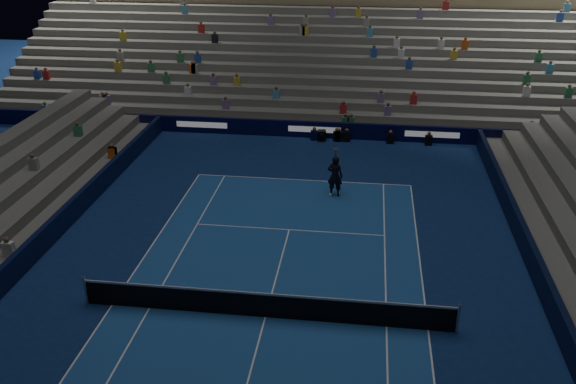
{
  "coord_description": "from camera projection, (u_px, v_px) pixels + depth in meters",
  "views": [
    {
      "loc": [
        3.05,
        -17.33,
        12.79
      ],
      "look_at": [
        0.0,
        6.0,
        2.0
      ],
      "focal_mm": 38.8,
      "sensor_mm": 36.0,
      "label": 1
    }
  ],
  "objects": [
    {
      "name": "tennis_player",
      "position": [
        335.0,
        176.0,
        29.91
      ],
      "size": [
        0.83,
        0.62,
        2.05
      ],
      "primitive_type": "imported",
      "rotation": [
        0.0,
        0.0,
        2.95
      ],
      "color": "black",
      "rests_on": "ground"
    },
    {
      "name": "sponsor_barrier_east",
      "position": [
        563.0,
        328.0,
        19.96
      ],
      "size": [
        0.25,
        37.0,
        1.0
      ],
      "primitive_type": "cube",
      "color": "black",
      "rests_on": "ground"
    },
    {
      "name": "broadcast_camera",
      "position": [
        322.0,
        135.0,
        37.36
      ],
      "size": [
        0.52,
        0.94,
        0.61
      ],
      "color": "black",
      "rests_on": "ground"
    },
    {
      "name": "tennis_net",
      "position": [
        265.0,
        305.0,
        21.1
      ],
      "size": [
        12.9,
        0.1,
        1.1
      ],
      "color": "#B2B2B7",
      "rests_on": "ground"
    },
    {
      "name": "sponsor_barrier_far",
      "position": [
        315.0,
        130.0,
        37.78
      ],
      "size": [
        44.0,
        0.25,
        1.0
      ],
      "primitive_type": "cube",
      "color": "black",
      "rests_on": "ground"
    },
    {
      "name": "grandstand_main",
      "position": [
        327.0,
        50.0,
        45.05
      ],
      "size": [
        44.0,
        15.2,
        11.2
      ],
      "color": "#63635F",
      "rests_on": "ground"
    },
    {
      "name": "court_surface",
      "position": [
        265.0,
        317.0,
        21.31
      ],
      "size": [
        10.97,
        23.77,
        0.01
      ],
      "primitive_type": "cube",
      "color": "#1A4890",
      "rests_on": "ground"
    },
    {
      "name": "ground",
      "position": [
        265.0,
        317.0,
        21.31
      ],
      "size": [
        90.0,
        90.0,
        0.0
      ],
      "primitive_type": "plane",
      "color": "navy",
      "rests_on": "ground"
    }
  ]
}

